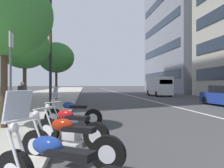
# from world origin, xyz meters

# --- Properties ---
(sidewalk_right_plaza) EXTENTS (160.00, 9.77, 0.15)m
(sidewalk_right_plaza) POSITION_xyz_m (30.00, 11.88, 0.07)
(sidewalk_right_plaza) COLOR #A39E93
(sidewalk_right_plaza) RESTS_ON ground
(lane_centre_stripe) EXTENTS (110.00, 0.16, 0.01)m
(lane_centre_stripe) POSITION_xyz_m (35.00, 0.00, 0.00)
(lane_centre_stripe) COLOR silver
(lane_centre_stripe) RESTS_ON ground
(motorcycle_mid_row) EXTENTS (1.11, 2.01, 1.11)m
(motorcycle_mid_row) POSITION_xyz_m (1.07, 6.56, 0.42)
(motorcycle_mid_row) COLOR black
(motorcycle_mid_row) RESTS_ON ground
(motorcycle_far_end_row) EXTENTS (1.23, 1.86, 1.11)m
(motorcycle_far_end_row) POSITION_xyz_m (2.52, 6.63, 0.43)
(motorcycle_far_end_row) COLOR black
(motorcycle_far_end_row) RESTS_ON ground
(motorcycle_by_sign_pole) EXTENTS (0.71, 2.14, 1.49)m
(motorcycle_by_sign_pole) POSITION_xyz_m (5.30, 6.72, 0.45)
(motorcycle_by_sign_pole) COLOR black
(motorcycle_by_sign_pole) RESTS_ON ground
(delivery_van_ahead) EXTENTS (5.63, 2.01, 2.49)m
(delivery_van_ahead) POSITION_xyz_m (26.91, -3.62, 1.34)
(delivery_van_ahead) COLOR silver
(delivery_van_ahead) RESTS_ON ground
(parking_sign_by_curb) EXTENTS (0.32, 0.06, 2.86)m
(parking_sign_by_curb) POSITION_xyz_m (3.07, 8.23, 1.85)
(parking_sign_by_curb) COLOR #47494C
(parking_sign_by_curb) RESTS_ON sidewalk_right_plaza
(street_lamp_with_banners) EXTENTS (1.26, 2.50, 7.83)m
(street_lamp_with_banners) POSITION_xyz_m (12.81, 8.19, 4.89)
(street_lamp_with_banners) COLOR #232326
(street_lamp_with_banners) RESTS_ON sidewalk_right_plaza
(street_tree_far_plaza) EXTENTS (3.18, 3.18, 5.06)m
(street_tree_far_plaza) POSITION_xyz_m (4.61, 8.90, 3.85)
(street_tree_far_plaza) COLOR #473323
(street_tree_far_plaza) RESTS_ON sidewalk_right_plaza
(street_tree_mid_sidewalk) EXTENTS (3.12, 3.12, 5.04)m
(street_tree_mid_sidewalk) POSITION_xyz_m (11.56, 9.95, 3.85)
(street_tree_mid_sidewalk) COLOR #473323
(street_tree_mid_sidewalk) RESTS_ON sidewalk_right_plaza
(street_tree_near_plaza_corner) EXTENTS (3.38, 3.38, 5.38)m
(street_tree_near_plaza_corner) POSITION_xyz_m (19.24, 8.93, 4.09)
(street_tree_near_plaza_corner) COLOR #473323
(street_tree_near_plaza_corner) RESTS_ON sidewalk_right_plaza
(pedestrian_on_plaza) EXTENTS (0.44, 0.48, 1.56)m
(pedestrian_on_plaza) POSITION_xyz_m (9.57, 9.58, 0.93)
(pedestrian_on_plaza) COLOR #33478C
(pedestrian_on_plaza) RESTS_ON sidewalk_right_plaza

